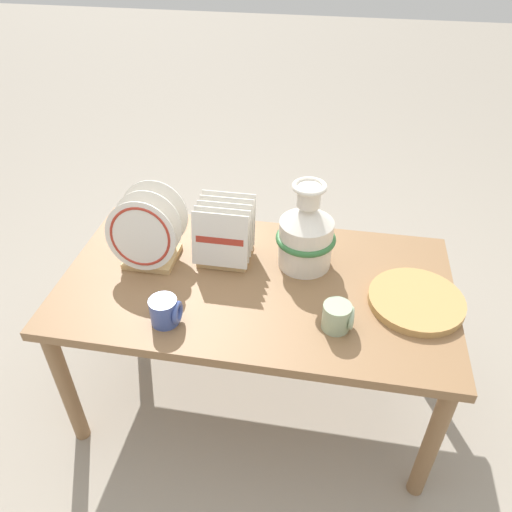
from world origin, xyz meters
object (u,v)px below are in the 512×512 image
object	(u,v)px
dish_rack_round_plates	(148,236)
wicker_charger_stack	(416,301)
ceramic_vase	(306,233)
mug_sage_glaze	(338,317)
dish_rack_square_plates	(225,237)
mug_cobalt_glaze	(165,311)

from	to	relation	value
dish_rack_round_plates	wicker_charger_stack	bearing A→B (deg)	-4.16
ceramic_vase	mug_sage_glaze	distance (m)	0.34
dish_rack_square_plates	mug_cobalt_glaze	world-z (taller)	dish_rack_square_plates
dish_rack_square_plates	wicker_charger_stack	world-z (taller)	dish_rack_square_plates
wicker_charger_stack	mug_cobalt_glaze	xyz separation A→B (m)	(-0.79, -0.22, 0.03)
ceramic_vase	dish_rack_square_plates	xyz separation A→B (m)	(-0.29, -0.01, -0.05)
ceramic_vase	dish_rack_square_plates	bearing A→B (deg)	-178.04
ceramic_vase	dish_rack_round_plates	xyz separation A→B (m)	(-0.55, -0.08, -0.02)
ceramic_vase	wicker_charger_stack	size ratio (longest dim) A/B	1.05
ceramic_vase	mug_cobalt_glaze	world-z (taller)	ceramic_vase
ceramic_vase	wicker_charger_stack	xyz separation A→B (m)	(0.39, -0.15, -0.12)
dish_rack_round_plates	mug_sage_glaze	size ratio (longest dim) A/B	2.84
ceramic_vase	mug_sage_glaze	size ratio (longest dim) A/B	3.40
wicker_charger_stack	dish_rack_square_plates	bearing A→B (deg)	168.17
wicker_charger_stack	mug_cobalt_glaze	world-z (taller)	mug_cobalt_glaze
mug_cobalt_glaze	mug_sage_glaze	world-z (taller)	same
ceramic_vase	dish_rack_square_plates	size ratio (longest dim) A/B	1.48
dish_rack_round_plates	mug_cobalt_glaze	xyz separation A→B (m)	(0.15, -0.29, -0.07)
mug_cobalt_glaze	mug_sage_glaze	distance (m)	0.54
dish_rack_round_plates	wicker_charger_stack	size ratio (longest dim) A/B	0.87
dish_rack_round_plates	mug_sage_glaze	world-z (taller)	dish_rack_round_plates
dish_rack_square_plates	mug_sage_glaze	distance (m)	0.52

